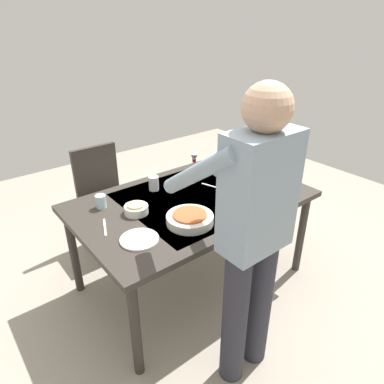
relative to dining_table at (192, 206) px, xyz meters
The scene contains 16 objects.
ground_plane 0.68m from the dining_table, ahead, with size 6.00×6.00×0.00m, color #9E9384.
dining_table is the anchor object (origin of this frame).
chair_near 0.96m from the dining_table, 72.16° to the right, with size 0.40×0.40×0.91m.
person_server 0.87m from the dining_table, 73.00° to the left, with size 0.42×0.61×1.69m.
wine_bottle 0.49m from the dining_table, 168.72° to the left, with size 0.07×0.07×0.30m.
wine_glass_left 0.53m from the dining_table, 130.50° to the right, with size 0.07×0.07×0.15m.
wine_glass_right 0.57m from the dining_table, 149.23° to the right, with size 0.07×0.07×0.15m.
water_cup_near_left 0.34m from the dining_table, 64.09° to the right, with size 0.08×0.08×0.11m, color silver.
water_cup_near_right 0.64m from the dining_table, 26.01° to the right, with size 0.07×0.07×0.09m, color silver.
water_cup_far_left 0.71m from the dining_table, behind, with size 0.07×0.07×0.09m, color silver.
serving_bowl_pasta 0.35m from the dining_table, 49.23° to the left, with size 0.30×0.30×0.07m.
side_bowl_salad 0.51m from the dining_table, 169.26° to the right, with size 0.18×0.18×0.07m.
side_bowl_bread 0.44m from the dining_table, ahead, with size 0.16×0.16×0.07m.
dinner_plate_near 0.61m from the dining_table, 21.03° to the left, with size 0.23×0.23×0.01m, color white.
table_knife 0.67m from the dining_table, ahead, with size 0.01×0.20×0.01m, color silver.
table_fork 0.25m from the dining_table, 167.23° to the right, with size 0.01×0.18×0.01m, color silver.
Camera 1 is at (1.37, 1.73, 1.92)m, focal length 32.46 mm.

